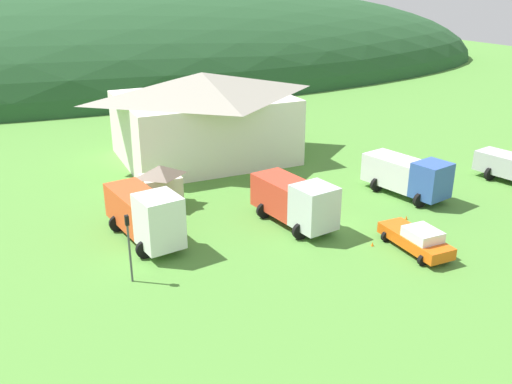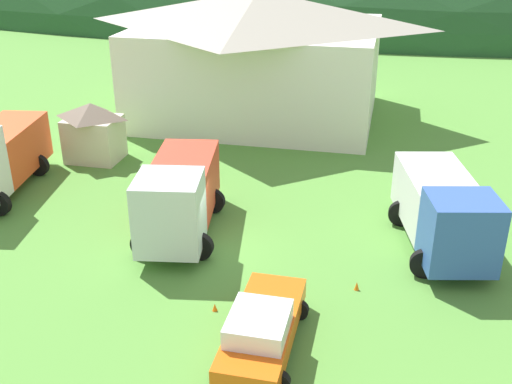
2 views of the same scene
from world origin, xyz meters
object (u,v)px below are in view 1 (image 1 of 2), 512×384
at_px(traffic_light_west, 129,241).
at_px(traffic_cone_near_pickup, 406,220).
at_px(service_pickup_orange, 417,239).
at_px(box_truck_blue, 408,175).
at_px(tow_truck_silver, 296,200).
at_px(traffic_cone_mid_row, 372,246).
at_px(play_shed_cream, 161,185).
at_px(heavy_rig_white, 145,213).
at_px(depot_building, 203,115).

xyz_separation_m(traffic_light_west, traffic_cone_near_pickup, (19.18, 0.18, -2.45)).
relative_size(service_pickup_orange, traffic_cone_near_pickup, 7.89).
bearing_deg(box_truck_blue, traffic_light_west, -92.36).
height_order(tow_truck_silver, traffic_cone_mid_row, tow_truck_silver).
xyz_separation_m(play_shed_cream, tow_truck_silver, (7.26, -7.09, 0.19)).
bearing_deg(play_shed_cream, service_pickup_orange, -48.41).
distance_m(heavy_rig_white, service_pickup_orange, 16.84).
distance_m(tow_truck_silver, box_truck_blue, 10.44).
bearing_deg(traffic_cone_mid_row, traffic_cone_near_pickup, 26.76).
distance_m(depot_building, heavy_rig_white, 17.79).
bearing_deg(depot_building, tow_truck_silver, -88.71).
relative_size(play_shed_cream, traffic_cone_mid_row, 5.81).
height_order(tow_truck_silver, box_truck_blue, tow_truck_silver).
relative_size(play_shed_cream, heavy_rig_white, 0.40).
bearing_deg(service_pickup_orange, box_truck_blue, 144.37).
relative_size(tow_truck_silver, traffic_light_west, 1.79).
bearing_deg(traffic_light_west, play_shed_cream, 65.41).
relative_size(depot_building, box_truck_blue, 2.21).
bearing_deg(tow_truck_silver, traffic_light_west, -85.93).
xyz_separation_m(box_truck_blue, service_pickup_orange, (-5.54, -7.63, -0.89)).
height_order(depot_building, traffic_light_west, depot_building).
distance_m(traffic_light_west, traffic_cone_mid_row, 14.97).
relative_size(heavy_rig_white, box_truck_blue, 1.09).
distance_m(depot_building, box_truck_blue, 19.22).
bearing_deg(heavy_rig_white, traffic_cone_near_pickup, 66.46).
bearing_deg(traffic_cone_mid_row, traffic_light_west, 171.75).
bearing_deg(tow_truck_silver, box_truck_blue, 86.95).
bearing_deg(box_truck_blue, tow_truck_silver, -96.18).
distance_m(depot_building, service_pickup_orange, 24.17).
relative_size(depot_building, traffic_light_west, 3.99).
bearing_deg(tow_truck_silver, service_pickup_orange, 27.42).
xyz_separation_m(tow_truck_silver, traffic_cone_near_pickup, (7.42, -2.56, -1.82)).
distance_m(heavy_rig_white, box_truck_blue, 20.12).
bearing_deg(play_shed_cream, box_truck_blue, -18.78).
bearing_deg(heavy_rig_white, tow_truck_silver, 70.10).
bearing_deg(heavy_rig_white, depot_building, 138.95).
relative_size(service_pickup_orange, traffic_cone_mid_row, 9.39).
height_order(depot_building, play_shed_cream, depot_building).
height_order(play_shed_cream, traffic_cone_near_pickup, play_shed_cream).
bearing_deg(traffic_light_west, traffic_cone_mid_row, -8.25).
bearing_deg(traffic_cone_near_pickup, service_pickup_orange, -122.96).
bearing_deg(box_truck_blue, play_shed_cream, -120.96).
xyz_separation_m(play_shed_cream, traffic_cone_mid_row, (10.12, -11.95, -1.62)).
xyz_separation_m(heavy_rig_white, traffic_light_west, (-2.04, -4.60, 0.54)).
bearing_deg(traffic_cone_near_pickup, heavy_rig_white, 165.55).
xyz_separation_m(depot_building, traffic_cone_mid_row, (3.23, -21.70, -4.07)).
bearing_deg(depot_building, traffic_light_west, -120.17).
bearing_deg(box_truck_blue, traffic_cone_near_pickup, -51.22).
xyz_separation_m(heavy_rig_white, traffic_cone_near_pickup, (17.14, -4.42, -1.90)).
relative_size(box_truck_blue, traffic_light_west, 1.80).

